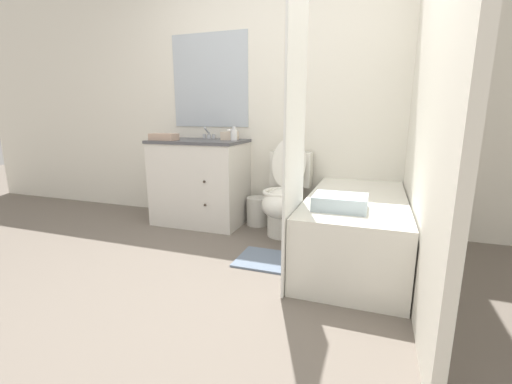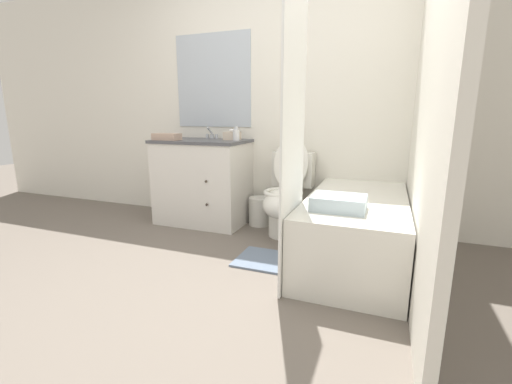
% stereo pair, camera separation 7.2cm
% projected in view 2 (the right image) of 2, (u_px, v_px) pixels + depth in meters
% --- Properties ---
extents(ground_plane, '(14.00, 14.00, 0.00)m').
position_uv_depth(ground_plane, '(201.00, 295.00, 2.12)').
color(ground_plane, '#6B6056').
extents(wall_back, '(8.00, 0.06, 2.50)m').
position_uv_depth(wall_back, '(281.00, 99.00, 3.35)').
color(wall_back, white).
rests_on(wall_back, ground_plane).
extents(wall_right, '(0.05, 2.62, 2.50)m').
position_uv_depth(wall_right, '(428.00, 90.00, 2.16)').
color(wall_right, white).
rests_on(wall_right, ground_plane).
extents(vanity_cabinet, '(0.91, 0.59, 0.85)m').
position_uv_depth(vanity_cabinet, '(203.00, 180.00, 3.51)').
color(vanity_cabinet, silver).
rests_on(vanity_cabinet, ground_plane).
extents(sink_faucet, '(0.14, 0.12, 0.12)m').
position_uv_depth(sink_faucet, '(212.00, 135.00, 3.60)').
color(sink_faucet, silver).
rests_on(sink_faucet, vanity_cabinet).
extents(toilet, '(0.39, 0.69, 0.89)m').
position_uv_depth(toilet, '(286.00, 197.00, 3.14)').
color(toilet, silver).
rests_on(toilet, ground_plane).
extents(bathtub, '(0.71, 1.46, 0.50)m').
position_uv_depth(bathtub, '(355.00, 229.00, 2.59)').
color(bathtub, silver).
rests_on(bathtub, ground_plane).
extents(shower_curtain, '(0.02, 0.51, 1.95)m').
position_uv_depth(shower_curtain, '(293.00, 134.00, 2.10)').
color(shower_curtain, white).
rests_on(shower_curtain, ground_plane).
extents(wastebasket, '(0.22, 0.22, 0.28)m').
position_uv_depth(wastebasket, '(260.00, 211.00, 3.47)').
color(wastebasket, silver).
rests_on(wastebasket, ground_plane).
extents(tissue_box, '(0.13, 0.15, 0.11)m').
position_uv_depth(tissue_box, '(232.00, 135.00, 3.39)').
color(tissue_box, beige).
rests_on(tissue_box, vanity_cabinet).
extents(soap_dispenser, '(0.06, 0.06, 0.13)m').
position_uv_depth(soap_dispenser, '(236.00, 134.00, 3.29)').
color(soap_dispenser, white).
rests_on(soap_dispenser, vanity_cabinet).
extents(hand_towel_folded, '(0.26, 0.14, 0.07)m').
position_uv_depth(hand_towel_folded, '(167.00, 137.00, 3.34)').
color(hand_towel_folded, tan).
rests_on(hand_towel_folded, vanity_cabinet).
extents(bath_towel_folded, '(0.34, 0.26, 0.09)m').
position_uv_depth(bath_towel_folded, '(339.00, 203.00, 2.20)').
color(bath_towel_folded, silver).
rests_on(bath_towel_folded, bathtub).
extents(bath_mat, '(0.44, 0.40, 0.02)m').
position_uv_depth(bath_mat, '(266.00, 260.00, 2.62)').
color(bath_mat, slate).
rests_on(bath_mat, ground_plane).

